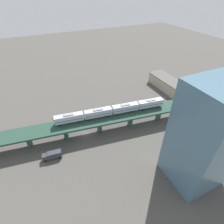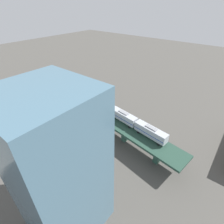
% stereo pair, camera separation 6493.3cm
% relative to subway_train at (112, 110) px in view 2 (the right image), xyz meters
% --- Properties ---
extents(ground_plane, '(400.00, 400.00, 0.00)m').
position_rel_subway_train_xyz_m(ground_plane, '(-0.38, -12.97, -9.72)').
color(ground_plane, '#4C4944').
extents(elevated_viaduct, '(20.90, 92.28, 7.18)m').
position_rel_subway_train_xyz_m(elevated_viaduct, '(-0.40, -13.14, -3.54)').
color(elevated_viaduct, '#244135').
rests_on(elevated_viaduct, ground).
extents(subway_train, '(9.59, 49.71, 4.45)m').
position_rel_subway_train_xyz_m(subway_train, '(0.00, 0.00, 0.00)').
color(subway_train, '#ADB2BA').
rests_on(subway_train, elevated_viaduct).
extents(signal_hut, '(3.63, 3.63, 3.40)m').
position_rel_subway_train_xyz_m(signal_hut, '(-3.79, -55.22, -0.74)').
color(signal_hut, '#8C7251').
rests_on(signal_hut, elevated_viaduct).
extents(street_car_blue, '(2.24, 4.53, 1.89)m').
position_rel_subway_train_xyz_m(street_car_blue, '(-6.96, -15.65, -8.78)').
color(street_car_blue, '#233D93').
rests_on(street_car_blue, ground).
extents(street_car_silver, '(2.37, 4.59, 1.89)m').
position_rel_subway_train_xyz_m(street_car_silver, '(-8.66, 14.18, -8.78)').
color(street_car_silver, '#B7BABF').
rests_on(street_car_silver, ground).
extents(delivery_truck, '(3.00, 7.40, 3.20)m').
position_rel_subway_train_xyz_m(delivery_truck, '(7.06, -28.76, -7.95)').
color(delivery_truck, '#333338').
rests_on(delivery_truck, ground).
extents(street_lamp, '(0.44, 0.44, 6.94)m').
position_rel_subway_train_xyz_m(street_lamp, '(-10.48, -24.66, -5.61)').
color(street_lamp, black).
rests_on(street_lamp, ground).
extents(office_tower, '(16.00, 16.00, 36.00)m').
position_rel_subway_train_xyz_m(office_tower, '(34.84, 14.23, 8.28)').
color(office_tower, slate).
rests_on(office_tower, ground).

